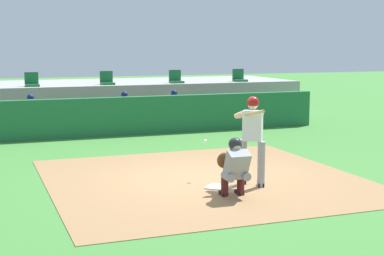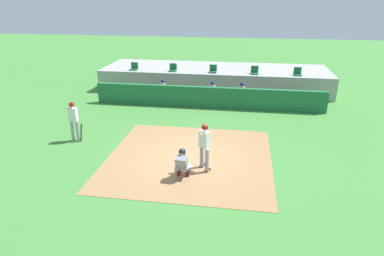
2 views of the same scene
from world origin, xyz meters
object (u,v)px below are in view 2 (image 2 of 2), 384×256
Objects in this scene: batter_at_plate at (204,144)px; stadium_seat_0 at (134,68)px; home_plate at (186,167)px; on_deck_batter at (74,119)px; dugout_player_1 at (212,92)px; stadium_seat_1 at (173,69)px; catcher_crouched at (182,162)px; dugout_player_0 at (163,90)px; stadium_seat_3 at (254,72)px; dugout_player_2 at (242,93)px; stadium_seat_2 at (213,70)px; stadium_seat_4 at (297,73)px.

batter_at_plate is 11.82m from stadium_seat_0.
on_deck_batter reaches higher than home_plate.
dugout_player_1 is at bearing -20.79° from stadium_seat_0.
dugout_player_1 is (5.37, 6.44, -0.35)m from on_deck_batter.
dugout_player_1 is at bearing -36.41° from stadium_seat_1.
catcher_crouched is (0.00, -0.74, 0.59)m from home_plate.
on_deck_batter reaches higher than dugout_player_0.
stadium_seat_3 is at bearing 0.00° from stadium_seat_1.
home_plate is at bearing 175.57° from batter_at_plate.
home_plate is 0.34× the size of dugout_player_1.
catcher_crouched is 1.46× the size of dugout_player_1.
dugout_player_2 is at bearing 0.00° from dugout_player_0.
stadium_seat_0 is at bearing 159.21° from dugout_player_1.
dugout_player_0 reaches higher than catcher_crouched.
catcher_crouched is 8.88m from dugout_player_1.
stadium_seat_0 and stadium_seat_3 have the same top height.
batter_at_plate is 1.39× the size of dugout_player_0.
dugout_player_2 is 2.71× the size of stadium_seat_0.
home_plate is 1.23m from batter_at_plate.
stadium_seat_2 is (2.60, 0.00, 0.00)m from stadium_seat_1.
stadium_seat_1 is (-2.76, 2.03, 0.86)m from dugout_player_1.
stadium_seat_4 is (10.40, 0.00, 0.00)m from stadium_seat_0.
catcher_crouched is at bearing -115.47° from stadium_seat_4.
home_plate is at bearing -117.06° from stadium_seat_4.
dugout_player_0 is (-3.52, 8.20, -0.36)m from batter_at_plate.
stadium_seat_0 is at bearing 180.00° from stadium_seat_1.
stadium_seat_0 is (-2.37, 2.03, 0.86)m from dugout_player_0.
dugout_player_1 is at bearing -158.02° from stadium_seat_4.
dugout_player_1 is 5.50m from stadium_seat_4.
stadium_seat_4 is at bearing 66.23° from batter_at_plate.
stadium_seat_3 is 1.00× the size of stadium_seat_4.
on_deck_batter is at bearing -110.32° from dugout_player_0.
on_deck_batter is 8.88m from stadium_seat_1.
batter_at_plate is at bearing -4.43° from home_plate.
stadium_seat_0 is at bearing 163.97° from dugout_player_2.
catcher_crouched is at bearing -25.14° from on_deck_batter.
stadium_seat_2 is at bearing 0.00° from stadium_seat_0.
batter_at_plate is at bearing -100.56° from stadium_seat_3.
dugout_player_1 and dugout_player_2 have the same top height.
dugout_player_2 is (1.88, 8.88, 0.07)m from catcher_crouched.
stadium_seat_1 is 7.80m from stadium_seat_4.
stadium_seat_3 is at bearing 76.61° from catcher_crouched.
stadium_seat_0 reaches higher than home_plate.
dugout_player_0 is 2.71× the size of stadium_seat_4.
on_deck_batter is 13.43m from stadium_seat_4.
stadium_seat_4 is at bearing 62.94° from home_plate.
stadium_seat_2 is (0.00, 10.18, 1.51)m from home_plate.
dugout_player_0 is 2.71× the size of stadium_seat_0.
on_deck_batter is at bearing -129.84° from dugout_player_1.
stadium_seat_2 reaches higher than home_plate.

